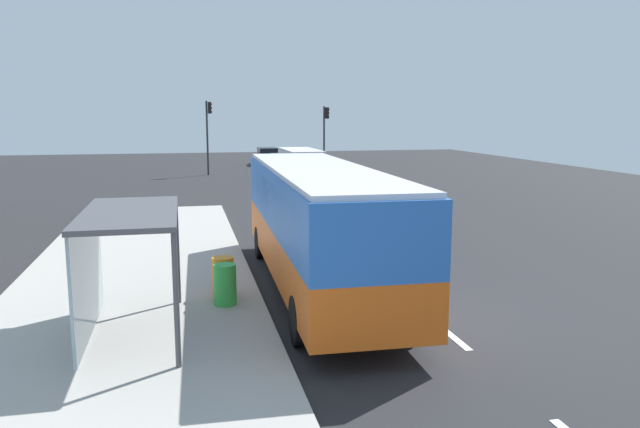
% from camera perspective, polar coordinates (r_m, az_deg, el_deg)
% --- Properties ---
extents(ground_plane, '(56.00, 92.00, 0.04)m').
position_cam_1_polar(ground_plane, '(27.45, -1.77, -0.29)').
color(ground_plane, '#262628').
extents(sidewalk_platform, '(6.20, 30.00, 0.18)m').
position_cam_1_polar(sidewalk_platform, '(15.32, -17.18, -8.10)').
color(sidewalk_platform, '#ADAAA3').
rests_on(sidewalk_platform, ground).
extents(lane_stripe_seg_1, '(0.16, 2.20, 0.01)m').
position_cam_1_polar(lane_stripe_seg_1, '(13.54, 11.55, -10.55)').
color(lane_stripe_seg_1, silver).
rests_on(lane_stripe_seg_1, ground).
extents(lane_stripe_seg_2, '(0.16, 2.20, 0.01)m').
position_cam_1_polar(lane_stripe_seg_2, '(18.01, 5.04, -5.38)').
color(lane_stripe_seg_2, silver).
rests_on(lane_stripe_seg_2, ground).
extents(lane_stripe_seg_3, '(0.16, 2.20, 0.01)m').
position_cam_1_polar(lane_stripe_seg_3, '(22.70, 1.23, -2.26)').
color(lane_stripe_seg_3, silver).
rests_on(lane_stripe_seg_3, ground).
extents(lane_stripe_seg_4, '(0.16, 2.20, 0.01)m').
position_cam_1_polar(lane_stripe_seg_4, '(27.50, -1.26, -0.22)').
color(lane_stripe_seg_4, silver).
rests_on(lane_stripe_seg_4, ground).
extents(lane_stripe_seg_5, '(0.16, 2.20, 0.01)m').
position_cam_1_polar(lane_stripe_seg_5, '(32.36, -3.00, 1.21)').
color(lane_stripe_seg_5, silver).
rests_on(lane_stripe_seg_5, ground).
extents(lane_stripe_seg_6, '(0.16, 2.20, 0.01)m').
position_cam_1_polar(lane_stripe_seg_6, '(37.25, -4.29, 2.27)').
color(lane_stripe_seg_6, silver).
rests_on(lane_stripe_seg_6, ground).
extents(lane_stripe_seg_7, '(0.16, 2.20, 0.01)m').
position_cam_1_polar(lane_stripe_seg_7, '(42.17, -5.28, 3.08)').
color(lane_stripe_seg_7, silver).
rests_on(lane_stripe_seg_7, ground).
extents(bus, '(2.76, 11.06, 3.21)m').
position_cam_1_polar(bus, '(15.84, -0.16, -0.58)').
color(bus, orange).
rests_on(bus, ground).
extents(white_van, '(2.08, 5.23, 2.30)m').
position_cam_1_polar(white_van, '(38.91, -1.78, 4.57)').
color(white_van, white).
rests_on(white_van, ground).
extents(sedan_near, '(1.89, 4.42, 1.52)m').
position_cam_1_polar(sedan_near, '(46.36, -3.41, 4.64)').
color(sedan_near, '#B7B7BC').
rests_on(sedan_near, ground).
extents(sedan_far, '(1.87, 4.41, 1.52)m').
position_cam_1_polar(sedan_far, '(55.00, -4.88, 5.36)').
color(sedan_far, black).
rests_on(sedan_far, ground).
extents(recycling_bin_green, '(0.52, 0.52, 0.95)m').
position_cam_1_polar(recycling_bin_green, '(14.51, -8.74, -6.43)').
color(recycling_bin_green, green).
rests_on(recycling_bin_green, sidewalk_platform).
extents(recycling_bin_orange, '(0.52, 0.52, 0.95)m').
position_cam_1_polar(recycling_bin_orange, '(15.18, -8.92, -5.72)').
color(recycling_bin_orange, orange).
rests_on(recycling_bin_orange, sidewalk_platform).
extents(traffic_light_near_side, '(0.49, 0.28, 5.04)m').
position_cam_1_polar(traffic_light_near_side, '(46.71, 0.50, 7.83)').
color(traffic_light_near_side, '#2D2D2D').
rests_on(traffic_light_near_side, ground).
extents(traffic_light_far_side, '(0.49, 0.28, 5.41)m').
position_cam_1_polar(traffic_light_far_side, '(46.34, -10.25, 7.96)').
color(traffic_light_far_side, '#2D2D2D').
rests_on(traffic_light_far_side, ground).
extents(bus_shelter, '(1.80, 4.00, 2.50)m').
position_cam_1_polar(bus_shelter, '(12.72, -18.42, -2.35)').
color(bus_shelter, '#4C4C51').
rests_on(bus_shelter, sidewalk_platform).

